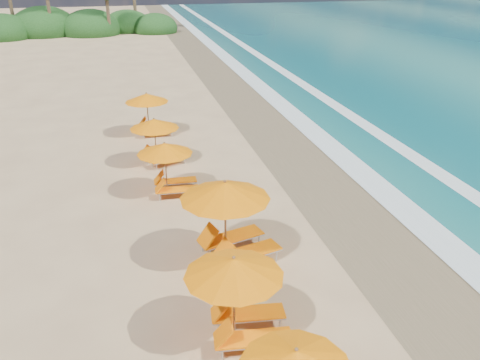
% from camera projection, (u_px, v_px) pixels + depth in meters
% --- Properties ---
extents(ground, '(160.00, 160.00, 0.00)m').
position_uv_depth(ground, '(240.00, 212.00, 17.03)').
color(ground, tan).
rests_on(ground, ground).
extents(wet_sand, '(4.00, 160.00, 0.01)m').
position_uv_depth(wet_sand, '(349.00, 200.00, 17.89)').
color(wet_sand, '#836E4E').
rests_on(wet_sand, ground).
extents(surf_foam, '(4.00, 160.00, 0.01)m').
position_uv_depth(surf_foam, '(418.00, 192.00, 18.46)').
color(surf_foam, white).
rests_on(surf_foam, ground).
extents(station_1, '(2.55, 2.40, 2.20)m').
position_uv_depth(station_1, '(242.00, 293.00, 10.92)').
color(station_1, olive).
rests_on(station_1, ground).
extents(station_2, '(3.12, 3.03, 2.51)m').
position_uv_depth(station_2, '(232.00, 215.00, 13.87)').
color(station_2, olive).
rests_on(station_2, ground).
extents(station_3, '(2.21, 2.05, 2.00)m').
position_uv_depth(station_3, '(170.00, 165.00, 17.96)').
color(station_3, olive).
rests_on(station_3, ground).
extents(station_4, '(2.61, 2.57, 2.02)m').
position_uv_depth(station_4, '(159.00, 138.00, 20.59)').
color(station_4, olive).
rests_on(station_4, ground).
extents(station_5, '(2.26, 2.09, 2.09)m').
position_uv_depth(station_5, '(151.00, 111.00, 24.03)').
color(station_5, olive).
rests_on(station_5, ground).
extents(treeline, '(25.80, 8.80, 9.74)m').
position_uv_depth(treeline, '(54.00, 26.00, 54.91)').
color(treeline, '#163D14').
rests_on(treeline, ground).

